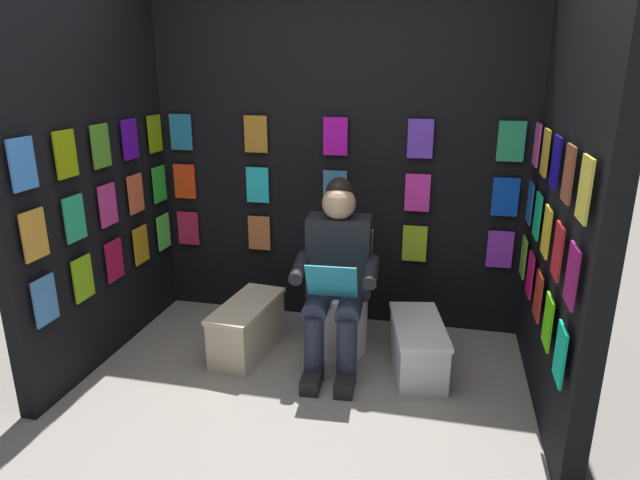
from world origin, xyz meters
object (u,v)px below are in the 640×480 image
person_reading (336,275)px  comic_longbox_far (247,327)px  toilet (341,300)px  comic_longbox_near (417,346)px

person_reading → comic_longbox_far: person_reading is taller
toilet → person_reading: size_ratio=0.65×
comic_longbox_near → comic_longbox_far: size_ratio=1.01×
toilet → comic_longbox_far: size_ratio=1.12×
person_reading → comic_longbox_far: bearing=-1.9°
comic_longbox_near → comic_longbox_far: 1.12m
comic_longbox_far → comic_longbox_near: bearing=-173.0°
toilet → comic_longbox_far: (0.59, 0.24, -0.15)m
comic_longbox_far → toilet: bearing=-151.1°
comic_longbox_near → toilet: bearing=-34.5°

